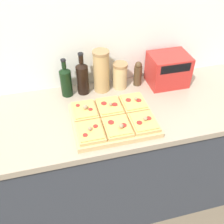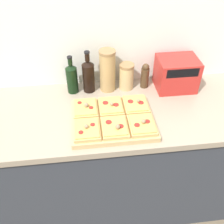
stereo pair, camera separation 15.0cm
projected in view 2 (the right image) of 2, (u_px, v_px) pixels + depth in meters
name	position (u px, v px, depth m)	size (l,w,h in m)	color
wall_back	(116.00, 34.00, 1.66)	(6.00, 0.06, 2.50)	silver
kitchen_counter	(121.00, 158.00, 1.90)	(2.63, 0.67, 0.92)	#333842
cutting_board	(113.00, 120.00, 1.51)	(0.47, 0.38, 0.03)	tan
pizza_slice_back_left	(86.00, 108.00, 1.54)	(0.14, 0.17, 0.05)	tan
pizza_slice_back_center	(111.00, 106.00, 1.56)	(0.14, 0.17, 0.05)	tan
pizza_slice_back_right	(136.00, 104.00, 1.57)	(0.14, 0.17, 0.05)	tan
pizza_slice_front_left	(87.00, 129.00, 1.40)	(0.14, 0.17, 0.05)	tan
pizza_slice_front_center	(115.00, 127.00, 1.42)	(0.14, 0.17, 0.05)	tan
pizza_slice_front_right	(142.00, 125.00, 1.43)	(0.14, 0.17, 0.05)	tan
olive_oil_bottle	(72.00, 78.00, 1.68)	(0.07, 0.07, 0.26)	black
wine_bottle	(88.00, 75.00, 1.68)	(0.08, 0.08, 0.28)	black
grain_jar_tall	(107.00, 71.00, 1.68)	(0.11, 0.11, 0.28)	tan
grain_jar_short	(126.00, 76.00, 1.72)	(0.10, 0.10, 0.18)	tan
pepper_mill	(145.00, 76.00, 1.74)	(0.05, 0.05, 0.17)	#47331E
toaster_oven	(176.00, 74.00, 1.72)	(0.28, 0.20, 0.21)	red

